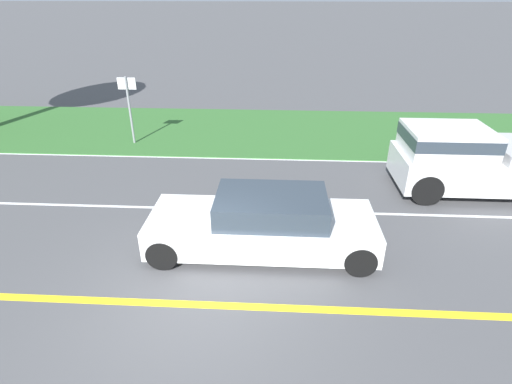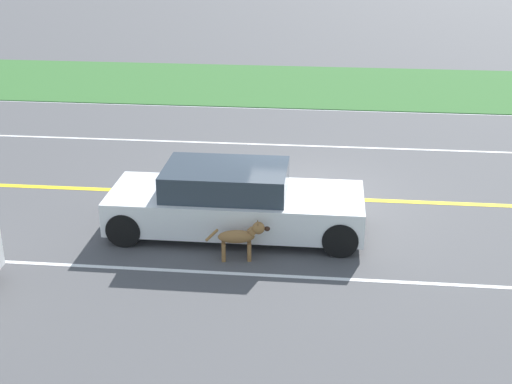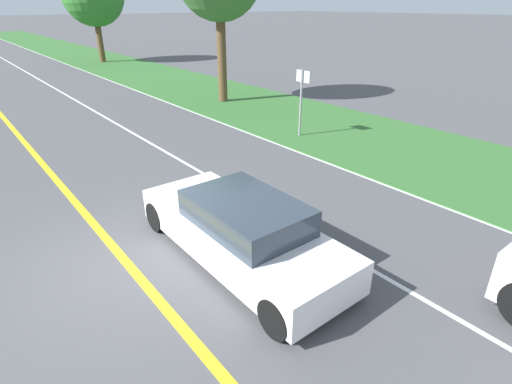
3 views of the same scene
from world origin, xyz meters
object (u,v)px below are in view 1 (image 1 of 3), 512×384
Objects in this scene: street_sign at (129,102)px; ego_car at (264,224)px; dog at (254,205)px; pickup_truck at (495,160)px.

ego_car is at bearing -141.99° from street_sign.
ego_car is at bearing -173.57° from dog.
ego_car is 6.96m from pickup_truck.
street_sign is at bearing 73.80° from pickup_truck.
street_sign reaches higher than pickup_truck.
pickup_truck is 11.69m from street_sign.
ego_car is 1.17m from dog.
pickup_truck reaches higher than dog.
dog is 0.47× the size of street_sign.
pickup_truck is at bearing -106.20° from street_sign.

